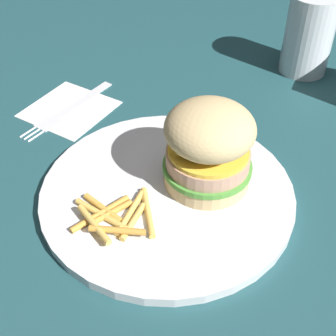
{
  "coord_description": "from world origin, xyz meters",
  "views": [
    {
      "loc": [
        0.36,
        0.12,
        0.38
      ],
      "look_at": [
        -0.0,
        -0.01,
        0.04
      ],
      "focal_mm": 49.82,
      "sensor_mm": 36.0,
      "label": 1
    }
  ],
  "objects_px": {
    "plate": "(168,191)",
    "sandwich": "(209,146)",
    "fries_pile": "(115,216)",
    "fork": "(68,108)",
    "drink_glass": "(308,37)",
    "napkin": "(69,109)"
  },
  "relations": [
    {
      "from": "sandwich",
      "to": "napkin",
      "type": "distance_m",
      "value": 0.26
    },
    {
      "from": "napkin",
      "to": "drink_glass",
      "type": "relative_size",
      "value": 0.9
    },
    {
      "from": "fries_pile",
      "to": "fork",
      "type": "distance_m",
      "value": 0.24
    },
    {
      "from": "napkin",
      "to": "sandwich",
      "type": "bearing_deg",
      "value": 68.74
    },
    {
      "from": "sandwich",
      "to": "fries_pile",
      "type": "distance_m",
      "value": 0.13
    },
    {
      "from": "plate",
      "to": "sandwich",
      "type": "relative_size",
      "value": 2.84
    },
    {
      "from": "plate",
      "to": "drink_glass",
      "type": "height_order",
      "value": "drink_glass"
    },
    {
      "from": "fries_pile",
      "to": "napkin",
      "type": "height_order",
      "value": "fries_pile"
    },
    {
      "from": "fries_pile",
      "to": "plate",
      "type": "bearing_deg",
      "value": 150.86
    },
    {
      "from": "sandwich",
      "to": "drink_glass",
      "type": "height_order",
      "value": "drink_glass"
    },
    {
      "from": "sandwich",
      "to": "napkin",
      "type": "height_order",
      "value": "sandwich"
    },
    {
      "from": "fries_pile",
      "to": "drink_glass",
      "type": "relative_size",
      "value": 0.82
    },
    {
      "from": "drink_glass",
      "to": "fries_pile",
      "type": "bearing_deg",
      "value": -19.43
    },
    {
      "from": "plate",
      "to": "napkin",
      "type": "relative_size",
      "value": 2.64
    },
    {
      "from": "sandwich",
      "to": "fries_pile",
      "type": "bearing_deg",
      "value": -38.79
    },
    {
      "from": "drink_glass",
      "to": "napkin",
      "type": "bearing_deg",
      "value": -52.95
    },
    {
      "from": "plate",
      "to": "sandwich",
      "type": "bearing_deg",
      "value": 125.64
    },
    {
      "from": "plate",
      "to": "fries_pile",
      "type": "xyz_separation_m",
      "value": [
        0.06,
        -0.04,
        0.01
      ]
    },
    {
      "from": "plate",
      "to": "drink_glass",
      "type": "distance_m",
      "value": 0.36
    },
    {
      "from": "fries_pile",
      "to": "sandwich",
      "type": "bearing_deg",
      "value": 141.21
    },
    {
      "from": "drink_glass",
      "to": "plate",
      "type": "bearing_deg",
      "value": -17.44
    },
    {
      "from": "fork",
      "to": "plate",
      "type": "bearing_deg",
      "value": 59.2
    }
  ]
}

